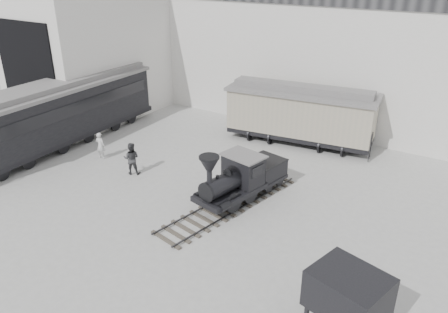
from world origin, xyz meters
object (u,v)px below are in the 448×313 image
Objects in this scene: visitor_a at (100,146)px; coal_hopper at (348,297)px; locomotive at (239,181)px; passenger_coach at (66,111)px; boxcar at (300,113)px; visitor_b at (131,158)px.

coal_hopper is (16.08, -5.15, 0.72)m from visitor_a.
locomotive is 12.78m from passenger_coach.
locomotive reaches higher than visitor_a.
locomotive is 9.18m from visitor_a.
passenger_coach is (-12.73, 0.57, 0.97)m from locomotive.
visitor_b is (-5.73, -8.83, -1.06)m from boxcar.
boxcar is at bearing 133.72° from coal_hopper.
locomotive is 8.28m from boxcar.
boxcar is 3.74× the size of coal_hopper.
locomotive is at bearing 172.98° from visitor_a.
locomotive reaches higher than visitor_b.
visitor_b is (2.89, -0.47, 0.09)m from visitor_a.
passenger_coach reaches higher than visitor_a.
boxcar is (-0.57, 8.21, 0.88)m from locomotive.
boxcar is 10.58m from visitor_b.
boxcar reaches higher than visitor_b.
visitor_a is at bearing 177.02° from coal_hopper.
coal_hopper is (13.20, -4.67, 0.63)m from visitor_b.
passenger_coach is at bearing 178.13° from coal_hopper.
passenger_coach is 7.86× the size of visitor_b.
visitor_b is 0.71× the size of coal_hopper.
locomotive is 4.73× the size of visitor_b.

